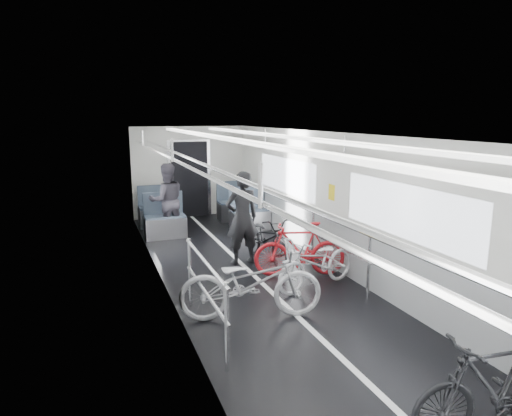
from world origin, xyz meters
The scene contains 8 objects.
car_shell centered at (0.00, 1.78, 1.13)m, with size 3.02×14.01×2.41m.
bike_left_far centered at (-0.60, 0.44, 0.50)m, with size 0.66×1.91×1.00m, color #9FA0A4.
bike_right_near centered at (0.51, -2.45, 0.47)m, with size 0.44×1.57×0.95m, color black.
bike_right_mid centered at (0.75, 1.11, 0.42)m, with size 0.56×1.59×0.84m, color silver.
bike_right_far centered at (0.73, 1.71, 0.47)m, with size 0.44×1.56×0.94m, color #A2131A.
bike_aisle centered at (0.47, 2.60, 0.45)m, with size 0.60×1.71×0.90m, color black.
person_standing centered at (0.04, 2.70, 0.85)m, with size 0.62×0.41×1.71m, color black.
person_seated centered at (-0.93, 5.05, 0.83)m, with size 0.80×0.63×1.65m, color #2C2930.
Camera 1 is at (-2.53, -4.96, 2.69)m, focal length 32.00 mm.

